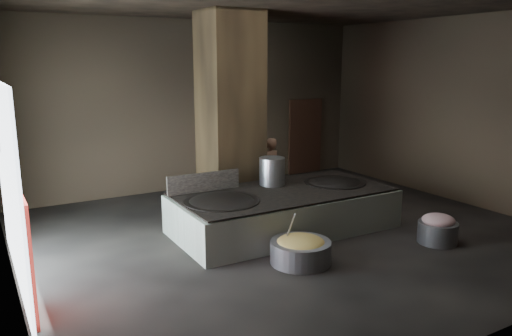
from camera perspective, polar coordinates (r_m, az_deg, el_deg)
floor at (r=10.26m, az=3.59°, el=-7.72°), size 10.00×9.00×0.10m
back_wall at (r=13.71m, az=-6.95°, el=7.12°), size 10.00×0.10×4.50m
front_wall at (r=6.50m, az=26.67°, el=0.39°), size 10.00×0.10×4.50m
right_wall at (r=13.20m, az=22.41°, el=6.10°), size 0.10×9.00×4.50m
pillar at (r=11.20m, az=-2.97°, el=6.08°), size 1.20×1.20×4.50m
hearth_platform at (r=10.34m, az=3.20°, el=-4.96°), size 4.51×2.18×0.78m
platform_cap at (r=10.23m, az=3.23°, el=-2.69°), size 4.40×2.11×0.03m
wok_left at (r=9.51m, az=-3.96°, el=-4.26°), size 1.42×1.42×0.39m
wok_left_rim at (r=9.49m, az=-3.96°, el=-3.85°), size 1.45×1.45×0.05m
wok_right at (r=11.06m, az=8.94°, el=-2.03°), size 1.32×1.32×0.37m
wok_right_rim at (r=11.04m, az=8.95°, el=-1.68°), size 1.35×1.35×0.05m
stock_pot at (r=10.63m, az=1.85°, el=-0.36°), size 0.55×0.55×0.59m
splash_guard at (r=10.14m, az=-5.98°, el=-1.62°), size 1.56×0.07×0.39m
cook at (r=12.40m, az=1.60°, el=-0.16°), size 0.63×0.46×1.58m
veg_basin at (r=8.78m, az=5.11°, el=-9.53°), size 1.38×1.38×0.39m
veg_fill at (r=8.72m, az=5.13°, el=-8.58°), size 0.87×0.87×0.27m
ladle at (r=8.69m, az=3.76°, el=-7.24°), size 0.05×0.42×0.75m
meat_basin at (r=10.27m, az=20.03°, el=-6.93°), size 0.95×0.95×0.41m
meat_fill at (r=10.19m, az=20.13°, el=-5.62°), size 0.62×0.62×0.24m
doorway_near at (r=14.28m, az=-2.24°, el=2.74°), size 1.18×0.08×2.38m
doorway_near_glow at (r=13.93m, az=-2.67°, el=2.29°), size 0.81×0.04×1.92m
doorway_far at (r=15.53m, az=5.62°, el=3.45°), size 1.18×0.08×2.38m
doorway_far_glow at (r=15.60m, az=5.07°, el=3.32°), size 0.81×0.04×1.91m
left_opening at (r=8.42m, az=-26.42°, el=-1.70°), size 0.04×4.20×3.10m
pavilion_sliver at (r=7.39m, az=-24.58°, el=-9.44°), size 0.05×0.90×1.70m
tree_silhouette at (r=9.41m, az=-26.65°, el=3.34°), size 0.28×1.10×1.10m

